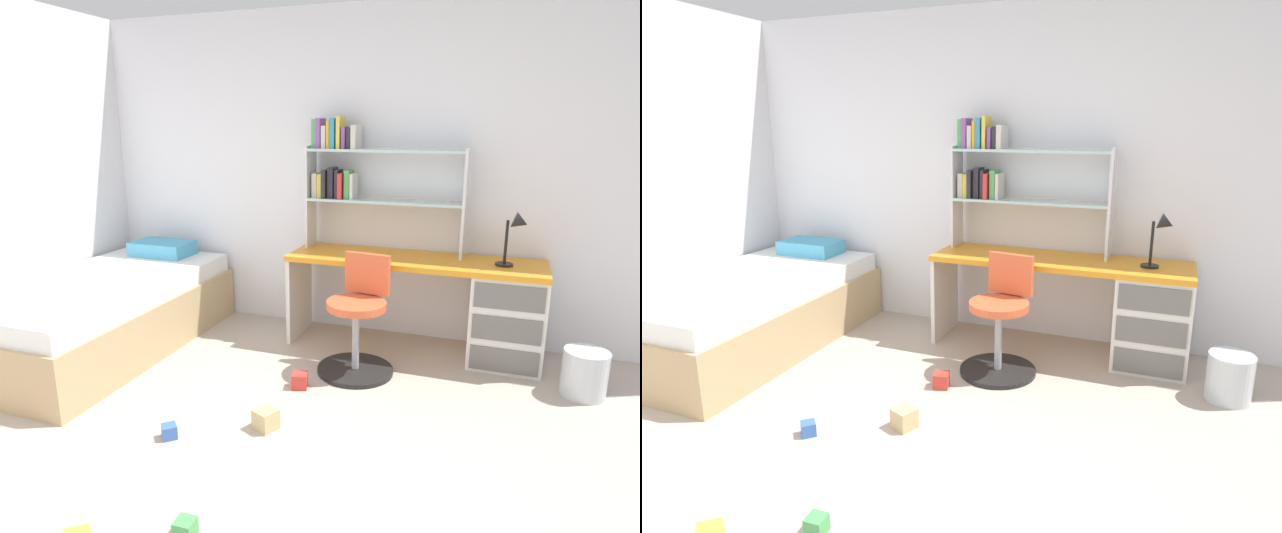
# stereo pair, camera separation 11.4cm
# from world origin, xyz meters

# --- Properties ---
(room_shell) EXTENTS (5.90, 6.05, 2.51)m
(room_shell) POSITION_xyz_m (-1.26, 1.26, 1.26)
(room_shell) COLOR silver
(room_shell) RESTS_ON ground_plane
(desk) EXTENTS (1.84, 0.53, 0.71)m
(desk) POSITION_xyz_m (0.77, 2.24, 0.40)
(desk) COLOR orange
(desk) RESTS_ON ground_plane
(bookshelf_hutch) EXTENTS (1.20, 0.22, 1.00)m
(bookshelf_hutch) POSITION_xyz_m (-0.17, 2.39, 1.29)
(bookshelf_hutch) COLOR silver
(bookshelf_hutch) RESTS_ON desk
(desk_lamp) EXTENTS (0.20, 0.17, 0.38)m
(desk_lamp) POSITION_xyz_m (0.97, 2.19, 0.96)
(desk_lamp) COLOR black
(desk_lamp) RESTS_ON desk
(swivel_chair) EXTENTS (0.52, 0.52, 0.80)m
(swivel_chair) POSITION_xyz_m (0.01, 1.74, 0.32)
(swivel_chair) COLOR black
(swivel_chair) RESTS_ON ground_plane
(bed_platform) EXTENTS (1.07, 2.02, 0.67)m
(bed_platform) POSITION_xyz_m (-1.89, 1.51, 0.28)
(bed_platform) COLOR tan
(bed_platform) RESTS_ON ground_plane
(waste_bin) EXTENTS (0.27, 0.27, 0.30)m
(waste_bin) POSITION_xyz_m (1.44, 1.87, 0.15)
(waste_bin) COLOR silver
(waste_bin) RESTS_ON ground_plane
(toy_block_natural_0) EXTENTS (0.15, 0.15, 0.12)m
(toy_block_natural_0) POSITION_xyz_m (-0.27, 0.86, 0.06)
(toy_block_natural_0) COLOR tan
(toy_block_natural_0) RESTS_ON ground_plane
(toy_block_red_2) EXTENTS (0.12, 0.12, 0.10)m
(toy_block_red_2) POSITION_xyz_m (-0.27, 1.37, 0.05)
(toy_block_red_2) COLOR red
(toy_block_red_2) RESTS_ON ground_plane
(toy_block_blue_3) EXTENTS (0.11, 0.11, 0.08)m
(toy_block_blue_3) POSITION_xyz_m (-0.72, 0.60, 0.04)
(toy_block_blue_3) COLOR #3860B7
(toy_block_blue_3) RESTS_ON ground_plane
(toy_block_green_4) EXTENTS (0.08, 0.08, 0.08)m
(toy_block_green_4) POSITION_xyz_m (-0.23, 0.00, 0.04)
(toy_block_green_4) COLOR #479E51
(toy_block_green_4) RESTS_ON ground_plane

